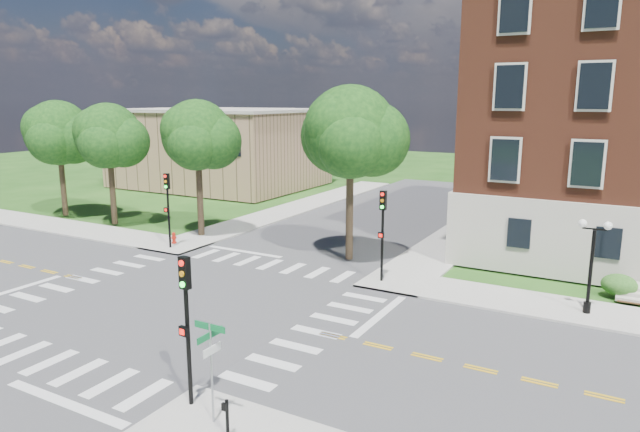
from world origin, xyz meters
The scene contains 19 objects.
ground centered at (0.00, 0.00, 0.00)m, with size 160.00×160.00×0.00m, color #1D4814.
road_ew centered at (0.00, 0.00, 0.01)m, with size 90.00×12.00×0.01m, color #3D3D3F.
road_ns centered at (0.00, 0.00, 0.01)m, with size 12.00×90.00×0.01m, color #3D3D3F.
sidewalk_ne centered at (15.38, 15.38, 0.06)m, with size 34.00×34.00×0.12m.
sidewalk_nw centered at (-15.38, 15.38, 0.06)m, with size 34.00×34.00×0.12m.
crosswalk_east centered at (7.20, 0.00, 0.00)m, with size 2.20×10.20×0.02m, color silver, non-canonical shape.
stop_bar_east centered at (8.80, 3.00, 0.00)m, with size 0.40×5.50×0.00m, color silver.
secondary_building centered at (-22.00, 30.00, 4.28)m, with size 20.40×15.40×8.30m.
tree_a centered at (-22.40, 10.49, 6.81)m, with size 5.15×5.15×9.29m.
tree_b centered at (-16.29, 10.19, 6.78)m, with size 4.85×4.85×9.11m.
tree_c centered at (-8.14, 10.68, 7.06)m, with size 4.81×4.81×9.38m.
tree_d centered at (3.65, 10.28, 7.62)m, with size 5.37×5.37×10.21m.
traffic_signal_se centered at (6.66, -7.02, 3.19)m, with size 0.34×0.38×4.80m.
traffic_signal_ne centered at (7.01, 7.32, 3.19)m, with size 0.33×0.37×4.80m.
traffic_signal_nw centered at (-7.57, 6.98, 3.19)m, with size 0.37×0.42×4.80m.
twin_lamp_west centered at (16.85, 7.58, 2.52)m, with size 1.36×0.36×4.23m.
street_sign_pole centered at (7.94, -7.46, 2.31)m, with size 1.10×1.10×3.10m.
push_button_post centered at (8.85, -7.97, 0.80)m, with size 0.14×0.21×1.20m.
fire_hydrant centered at (-8.10, 7.91, 0.46)m, with size 0.35×0.35×0.75m.
Camera 1 is at (18.18, -19.31, 9.55)m, focal length 32.00 mm.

